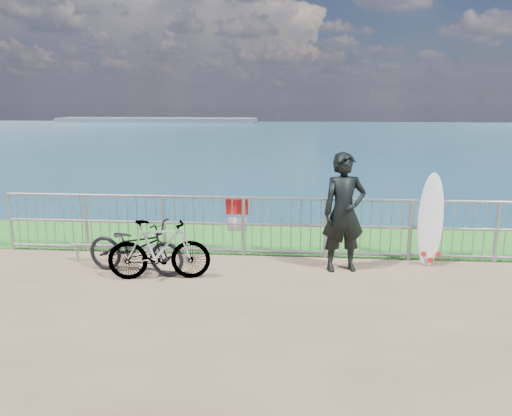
# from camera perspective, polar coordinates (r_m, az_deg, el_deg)

# --- Properties ---
(grass_strip) EXTENTS (120.00, 120.00, 0.00)m
(grass_strip) POSITION_cam_1_polar(r_m,az_deg,el_deg) (10.35, 2.02, -3.62)
(grass_strip) COLOR #227A21
(grass_strip) RESTS_ON ground
(seascape) EXTENTS (260.00, 260.00, 5.00)m
(seascape) POSITION_cam_1_polar(r_m,az_deg,el_deg) (161.08, -11.11, 9.62)
(seascape) COLOR brown
(seascape) RESTS_ON ground
(railing) EXTENTS (10.06, 0.10, 1.13)m
(railing) POSITION_cam_1_polar(r_m,az_deg,el_deg) (9.14, 1.75, -2.07)
(railing) COLOR #919499
(railing) RESTS_ON ground
(surfer) EXTENTS (0.82, 0.64, 2.01)m
(surfer) POSITION_cam_1_polar(r_m,az_deg,el_deg) (8.44, 10.02, -0.51)
(surfer) COLOR black
(surfer) RESTS_ON ground
(surfboard) EXTENTS (0.52, 0.48, 1.62)m
(surfboard) POSITION_cam_1_polar(r_m,az_deg,el_deg) (9.21, 19.31, -1.59)
(surfboard) COLOR white
(surfboard) RESTS_ON ground
(bicycle_near) EXTENTS (1.83, 0.95, 0.92)m
(bicycle_near) POSITION_cam_1_polar(r_m,az_deg,el_deg) (8.54, -13.61, -4.31)
(bicycle_near) COLOR black
(bicycle_near) RESTS_ON ground
(bicycle_far) EXTENTS (1.69, 0.70, 0.98)m
(bicycle_far) POSITION_cam_1_polar(r_m,az_deg,el_deg) (8.16, -11.02, -4.71)
(bicycle_far) COLOR black
(bicycle_far) RESTS_ON ground
(bike_rack) EXTENTS (1.65, 0.05, 0.35)m
(bike_rack) POSITION_cam_1_polar(r_m,az_deg,el_deg) (9.18, -15.68, -4.40)
(bike_rack) COLOR #919499
(bike_rack) RESTS_ON ground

